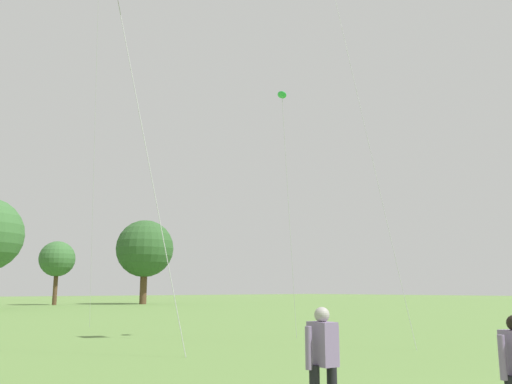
{
  "coord_description": "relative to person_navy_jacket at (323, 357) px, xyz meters",
  "views": [
    {
      "loc": [
        -9.52,
        -2.63,
        1.99
      ],
      "look_at": [
        0.82,
        9.53,
        4.92
      ],
      "focal_mm": 37.17,
      "sensor_mm": 36.0,
      "label": 1
    }
  ],
  "objects": [
    {
      "name": "tree_pine_center",
      "position": [
        29.1,
        59.01,
        6.35
      ],
      "size": [
        7.68,
        7.68,
        11.23
      ],
      "color": "#513823",
      "rests_on": "ground"
    },
    {
      "name": "person_navy_jacket",
      "position": [
        0.0,
        0.0,
        0.0
      ],
      "size": [
        0.62,
        0.47,
        1.73
      ],
      "rotation": [
        0.0,
        0.0,
        1.43
      ],
      "color": "black",
      "rests_on": "ground"
    },
    {
      "name": "tree_broad_distant",
      "position": [
        18.74,
        62.84,
        4.74
      ],
      "size": [
        4.49,
        4.49,
        8.04
      ],
      "color": "#513823",
      "rests_on": "ground"
    },
    {
      "name": "small_kite_streamer_purple",
      "position": [
        8.8,
        10.12,
        8.83
      ],
      "size": [
        1.47,
        0.84,
        10.32
      ],
      "rotation": [
        0.0,
        0.0,
        -2.04
      ],
      "color": "green",
      "rests_on": "ground"
    }
  ]
}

